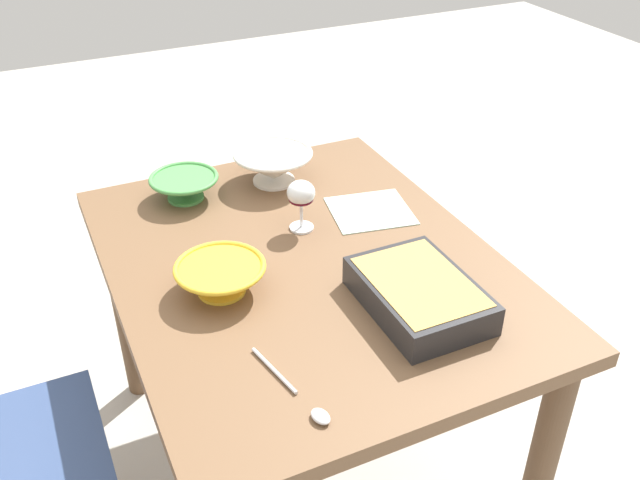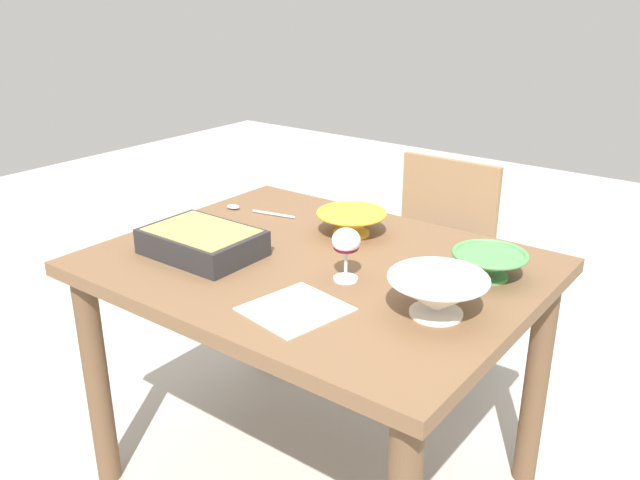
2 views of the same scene
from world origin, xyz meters
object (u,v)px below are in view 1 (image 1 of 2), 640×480
dining_table (304,295)px  small_bowl (185,186)px  mixing_bowl (221,276)px  wine_glass (301,196)px  serving_spoon (304,400)px  serving_bowl (273,165)px  napkin (370,211)px  casserole_dish (419,293)px

dining_table → small_bowl: (0.41, 0.17, 0.15)m
mixing_bowl → wine_glass: bearing=-57.9°
dining_table → serving_spoon: serving_spoon is taller
small_bowl → serving_bowl: 0.26m
wine_glass → serving_bowl: 0.27m
serving_spoon → small_bowl: bearing=-0.9°
small_bowl → wine_glass: bearing=-140.8°
dining_table → serving_bowl: 0.44m
dining_table → serving_bowl: bearing=-11.7°
mixing_bowl → small_bowl: bearing=-5.5°
napkin → small_bowl: bearing=57.2°
dining_table → mixing_bowl: 0.27m
casserole_dish → serving_spoon: (-0.15, 0.34, -0.03)m
dining_table → napkin: 0.31m
casserole_dish → mixing_bowl: bearing=57.3°
serving_bowl → wine_glass: bearing=173.6°
casserole_dish → mixing_bowl: size_ratio=1.49×
casserole_dish → serving_spoon: size_ratio=1.24×
small_bowl → serving_spoon: small_bowl is taller
small_bowl → serving_bowl: serving_bowl is taller
serving_bowl → serving_spoon: (-0.83, 0.27, -0.05)m
wine_glass → small_bowl: wine_glass is taller
casserole_dish → mixing_bowl: (0.24, 0.37, 0.00)m
wine_glass → small_bowl: size_ratio=0.72×
serving_spoon → dining_table: bearing=-23.8°
mixing_bowl → serving_bowl: size_ratio=0.91×
napkin → serving_bowl: bearing=32.8°
dining_table → small_bowl: 0.47m
wine_glass → serving_bowl: wine_glass is taller
casserole_dish → mixing_bowl: same height
serving_spoon → serving_bowl: bearing=-18.1°
napkin → wine_glass: bearing=90.5°
small_bowl → serving_bowl: size_ratio=0.84×
small_bowl → napkin: 0.51m
casserole_dish → serving_bowl: serving_bowl is taller
wine_glass → mixing_bowl: (-0.17, 0.27, -0.05)m
serving_spoon → napkin: serving_spoon is taller
napkin → dining_table: bearing=117.9°
casserole_dish → serving_spoon: bearing=114.2°
casserole_dish → serving_spoon: casserole_dish is taller
napkin → serving_spoon: bearing=141.7°
casserole_dish → serving_bowl: size_ratio=1.35×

